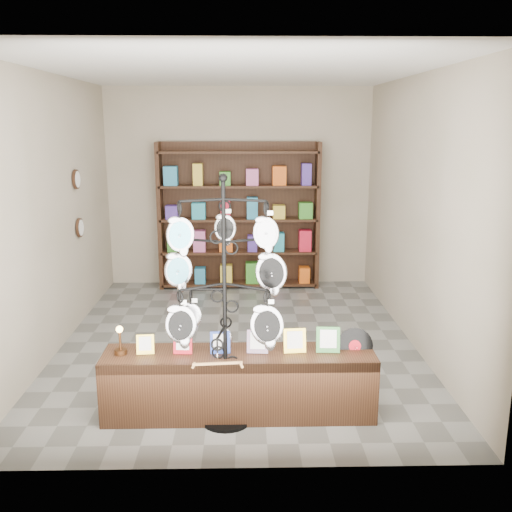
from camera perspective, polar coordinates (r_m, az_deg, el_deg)
The scene contains 6 objects.
ground at distance 6.70m, azimuth -1.80°, elevation -8.48°, with size 5.00×5.00×0.00m, color slate.
room_envelope at distance 6.26m, azimuth -1.93°, elevation 7.46°, with size 5.00×5.00×5.00m.
display_tree at distance 4.60m, azimuth -3.18°, elevation -2.82°, with size 1.08×0.88×2.10m.
front_shelf at distance 5.04m, azimuth -1.69°, elevation -12.60°, with size 2.32×0.48×0.82m.
back_shelving at distance 8.64m, azimuth -1.71°, elevation 3.58°, with size 2.42×0.36×2.20m.
wall_clocks at distance 7.38m, azimuth -17.37°, elevation 5.01°, with size 0.03×0.24×0.84m.
Camera 1 is at (0.08, -6.23, 2.49)m, focal length 40.00 mm.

